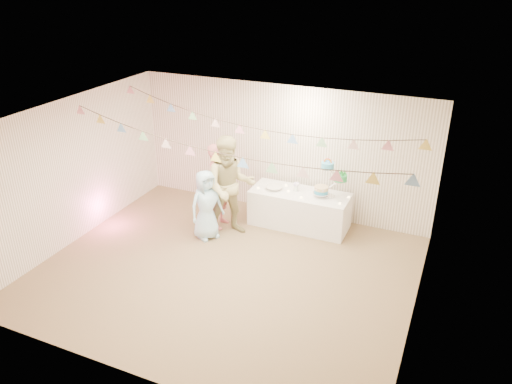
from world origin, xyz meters
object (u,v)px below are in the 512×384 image
at_px(table, 299,209).
at_px(person_child, 206,205).
at_px(cake_stand, 330,177).
at_px(person_adult_b, 230,187).
at_px(person_adult_a, 219,186).

height_order(table, person_child, person_child).
relative_size(cake_stand, person_adult_b, 0.37).
distance_m(person_adult_a, person_adult_b, 0.38).
bearing_deg(table, cake_stand, 5.19).
distance_m(table, person_adult_b, 1.46).
bearing_deg(cake_stand, table, -174.81).
bearing_deg(person_adult_a, person_child, 174.62).
bearing_deg(person_child, person_adult_b, -15.50).
distance_m(table, person_child, 1.82).
xyz_separation_m(person_adult_a, person_adult_b, (0.32, -0.18, 0.12)).
bearing_deg(cake_stand, person_adult_a, -161.36).
bearing_deg(cake_stand, person_adult_b, -152.92).
relative_size(person_adult_a, person_child, 1.26).
height_order(cake_stand, person_child, cake_stand).
distance_m(person_adult_b, person_child, 0.55).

